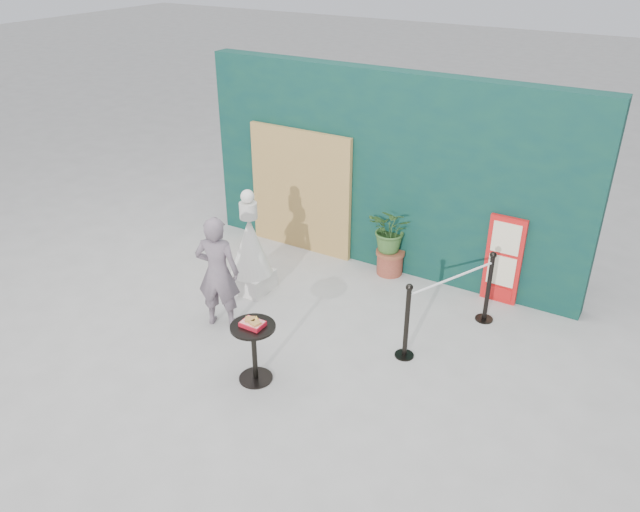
% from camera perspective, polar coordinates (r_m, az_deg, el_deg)
% --- Properties ---
extents(ground, '(60.00, 60.00, 0.00)m').
position_cam_1_polar(ground, '(7.66, -4.67, -10.27)').
color(ground, '#ADAAA5').
rests_on(ground, ground).
extents(back_wall, '(6.00, 0.30, 3.00)m').
position_cam_1_polar(back_wall, '(9.34, 6.19, 7.54)').
color(back_wall, '#0A2D2C').
rests_on(back_wall, ground).
extents(bamboo_fence, '(1.80, 0.08, 2.00)m').
position_cam_1_polar(bamboo_fence, '(9.97, -1.80, 5.95)').
color(bamboo_fence, tan).
rests_on(bamboo_fence, ground).
extents(woman, '(0.66, 0.55, 1.56)m').
position_cam_1_polar(woman, '(8.14, -9.34, -1.48)').
color(woman, slate).
rests_on(woman, ground).
extents(menu_board, '(0.50, 0.07, 1.30)m').
position_cam_1_polar(menu_board, '(8.96, 16.41, -0.38)').
color(menu_board, red).
rests_on(menu_board, ground).
extents(statue, '(0.61, 0.61, 1.57)m').
position_cam_1_polar(statue, '(8.93, -6.36, 0.50)').
color(statue, silver).
rests_on(statue, ground).
extents(cafe_table, '(0.52, 0.52, 0.75)m').
position_cam_1_polar(cafe_table, '(7.24, -6.07, -8.01)').
color(cafe_table, black).
rests_on(cafe_table, ground).
extents(food_basket, '(0.26, 0.19, 0.11)m').
position_cam_1_polar(food_basket, '(7.07, -6.16, -6.11)').
color(food_basket, red).
rests_on(food_basket, cafe_table).
extents(planter, '(0.65, 0.57, 1.11)m').
position_cam_1_polar(planter, '(9.37, 6.55, 1.89)').
color(planter, brown).
rests_on(planter, ground).
extents(stanchion_barrier, '(0.84, 1.54, 1.03)m').
position_cam_1_polar(stanchion_barrier, '(8.07, 11.75, -4.37)').
color(stanchion_barrier, black).
rests_on(stanchion_barrier, ground).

